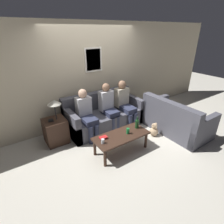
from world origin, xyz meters
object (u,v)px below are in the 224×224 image
(person_right, at_px, (124,102))
(couch_main, at_px, (104,115))
(drinking_glass, at_px, (103,141))
(couch_side, at_px, (175,120))
(coffee_table, at_px, (121,137))
(person_left, at_px, (86,112))
(wine_bottle, at_px, (137,124))
(teddy_bear, at_px, (154,130))
(person_middle, at_px, (108,105))

(person_right, bearing_deg, couch_main, 159.68)
(drinking_glass, bearing_deg, couch_side, -2.14)
(coffee_table, bearing_deg, person_left, 108.79)
(coffee_table, distance_m, person_left, 1.05)
(coffee_table, bearing_deg, couch_main, 76.71)
(couch_side, relative_size, coffee_table, 1.36)
(couch_side, bearing_deg, couch_main, 46.94)
(couch_main, bearing_deg, wine_bottle, -80.51)
(person_left, height_order, person_right, person_right)
(coffee_table, xyz_separation_m, teddy_bear, (1.04, 0.03, -0.20))
(person_middle, bearing_deg, couch_side, -40.03)
(couch_side, xyz_separation_m, coffee_table, (-1.63, 0.11, 0.04))
(couch_main, xyz_separation_m, teddy_bear, (0.77, -1.12, -0.16))
(drinking_glass, height_order, person_right, person_right)
(teddy_bear, bearing_deg, person_left, 146.08)
(drinking_glass, relative_size, person_left, 0.08)
(couch_side, xyz_separation_m, wine_bottle, (-1.17, 0.15, 0.20))
(couch_side, distance_m, person_left, 2.25)
(coffee_table, xyz_separation_m, wine_bottle, (0.46, 0.04, 0.16))
(couch_side, bearing_deg, wine_bottle, 82.69)
(person_middle, height_order, person_right, person_middle)
(couch_side, relative_size, person_middle, 1.34)
(drinking_glass, bearing_deg, person_middle, 52.23)
(drinking_glass, bearing_deg, person_left, 81.41)
(drinking_glass, xyz_separation_m, person_middle, (0.79, 1.02, 0.20))
(drinking_glass, distance_m, person_right, 1.63)
(couch_side, distance_m, coffee_table, 1.63)
(person_right, bearing_deg, couch_side, -52.66)
(wine_bottle, height_order, person_right, person_right)
(couch_side, distance_m, wine_bottle, 1.19)
(couch_main, distance_m, person_left, 0.71)
(wine_bottle, xyz_separation_m, person_right, (0.36, 0.92, 0.14))
(wine_bottle, bearing_deg, teddy_bear, -0.39)
(wine_bottle, bearing_deg, couch_side, -7.31)
(person_middle, bearing_deg, coffee_table, -107.85)
(person_middle, relative_size, person_right, 1.01)
(couch_main, relative_size, couch_side, 1.25)
(wine_bottle, distance_m, person_left, 1.21)
(couch_side, relative_size, person_right, 1.35)
(drinking_glass, height_order, person_left, person_left)
(person_middle, bearing_deg, teddy_bear, -52.87)
(couch_main, distance_m, person_middle, 0.39)
(person_left, distance_m, person_right, 1.14)
(person_left, xyz_separation_m, person_right, (1.14, 0.00, 0.01))
(coffee_table, height_order, person_right, person_right)
(coffee_table, height_order, teddy_bear, coffee_table)
(person_right, bearing_deg, teddy_bear, -76.20)
(couch_side, bearing_deg, person_right, 37.34)
(coffee_table, distance_m, person_right, 1.29)
(person_left, distance_m, teddy_bear, 1.72)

